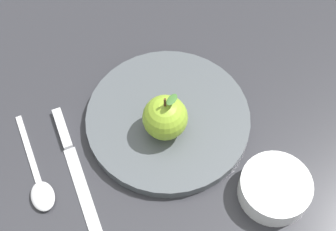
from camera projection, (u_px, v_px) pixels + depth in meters
ground_plane at (154, 137)px, 0.74m from camera, size 2.40×2.40×0.00m
dinner_plate at (168, 118)px, 0.74m from camera, size 0.26×0.26×0.02m
apple at (165, 116)px, 0.70m from camera, size 0.07×0.07×0.08m
side_bowl at (275, 187)px, 0.67m from camera, size 0.10×0.10×0.04m
knife at (72, 158)px, 0.72m from camera, size 0.05×0.22×0.01m
spoon at (39, 185)px, 0.69m from camera, size 0.05×0.17×0.01m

